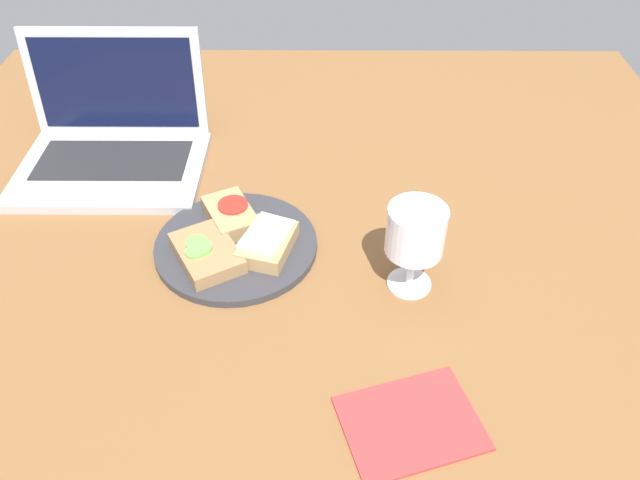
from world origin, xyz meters
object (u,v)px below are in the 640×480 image
sandwich_with_tomato (231,214)px  napkin (411,423)px  plate (236,245)px  sandwich_with_cucumber (207,253)px  laptop (113,141)px  sandwich_with_cheese (267,241)px  wine_glass (416,233)px

sandwich_with_tomato → napkin: sandwich_with_tomato is taller
plate → sandwich_with_cucumber: (-3.72, -3.53, 1.78)cm
sandwich_with_tomato → laptop: 28.61cm
napkin → laptop: bearing=131.6°
plate → sandwich_with_cheese: 5.52cm
plate → sandwich_with_cucumber: 5.43cm
sandwich_with_cucumber → laptop: laptop is taller
napkin → sandwich_with_tomato: bearing=125.0°
laptop → sandwich_with_cucumber: bearing=-53.1°
sandwich_with_cucumber → sandwich_with_tomato: bearing=73.5°
plate → sandwich_with_cheese: (4.87, -1.39, 2.18)cm
plate → laptop: size_ratio=0.77×
sandwich_with_cheese → plate: bearing=164.0°
sandwich_with_cucumber → napkin: 37.36cm
sandwich_with_cheese → sandwich_with_tomato: bearing=133.7°
sandwich_with_cheese → sandwich_with_tomato: size_ratio=0.95×
napkin → sandwich_with_cucumber: bearing=135.7°
wine_glass → napkin: 24.18cm
wine_glass → napkin: size_ratio=0.87×
sandwich_with_cucumber → wine_glass: size_ratio=1.01×
plate → laptop: (-23.48, 22.83, 3.51)cm
sandwich_with_cheese → wine_glass: wine_glass is taller
wine_glass → laptop: size_ratio=0.43×
sandwich_with_cucumber → napkin: sandwich_with_cucumber is taller
sandwich_with_cheese → napkin: 33.60cm
laptop → napkin: (46.46, -52.41, -3.92)cm
sandwich_with_cucumber → sandwich_with_cheese: size_ratio=1.22×
laptop → sandwich_with_tomato: bearing=-38.7°
plate → sandwich_with_cheese: sandwich_with_cheese is taller
sandwich_with_cucumber → napkin: (26.70, -26.05, -2.19)cm
plate → sandwich_with_tomato: size_ratio=2.08×
sandwich_with_cheese → wine_glass: (20.16, -5.94, 6.67)cm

